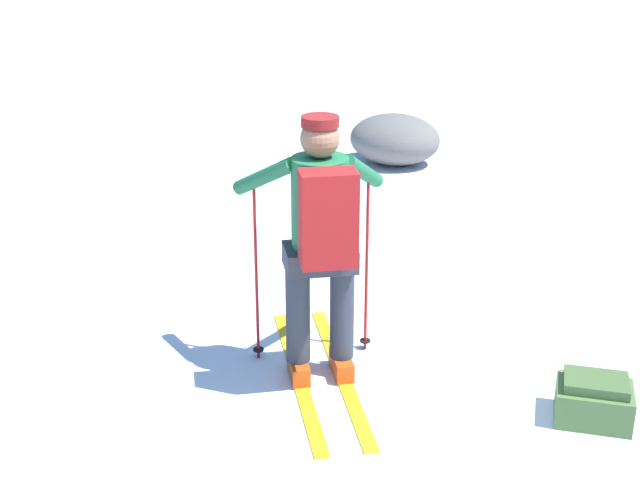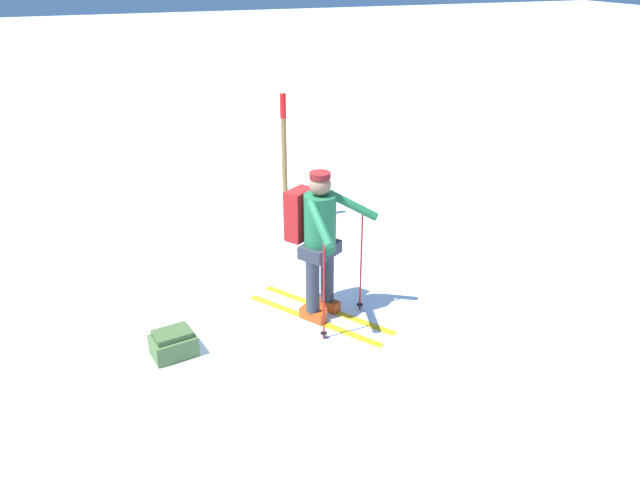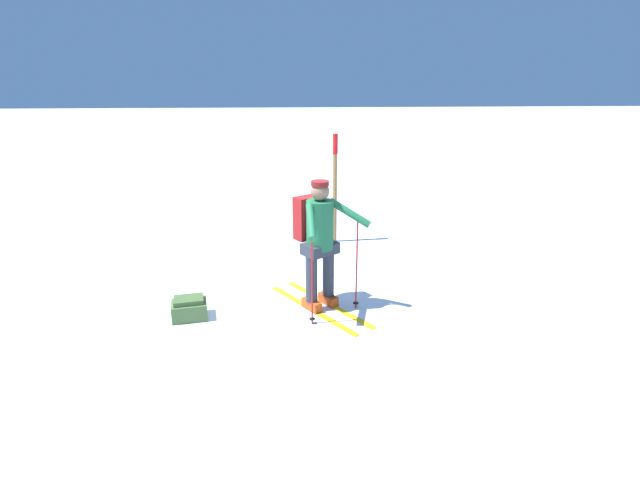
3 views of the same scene
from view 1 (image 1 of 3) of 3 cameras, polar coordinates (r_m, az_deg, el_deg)
name	(u,v)px [view 1 (image 1 of 3)]	position (r m, az deg, el deg)	size (l,w,h in m)	color
ground_plane	(418,425)	(5.24, 6.32, -11.72)	(80.00, 80.00, 0.00)	white
skier	(321,235)	(5.24, 0.06, 0.33)	(1.30, 1.66, 1.67)	gold
dropped_backpack	(594,400)	(5.43, 17.13, -9.79)	(0.48, 0.40, 0.27)	#4C6B38
rock_boulder	(395,139)	(10.01, 4.81, 6.44)	(1.01, 0.86, 0.56)	slate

